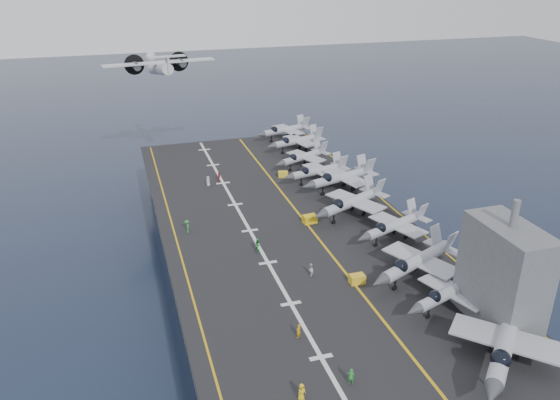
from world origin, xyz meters
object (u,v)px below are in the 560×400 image
object	(u,v)px
tow_cart_a	(357,279)
transport_plane	(160,69)
fighter_jet_0	(506,342)
island_superstructure	(505,264)

from	to	relation	value
tow_cart_a	transport_plane	world-z (taller)	transport_plane
transport_plane	fighter_jet_0	bearing A→B (deg)	-75.40
island_superstructure	fighter_jet_0	bearing A→B (deg)	-121.89
fighter_jet_0	island_superstructure	bearing A→B (deg)	58.11
transport_plane	tow_cart_a	bearing A→B (deg)	-77.58
island_superstructure	transport_plane	distance (m)	89.57
fighter_jet_0	transport_plane	world-z (taller)	transport_plane
island_superstructure	fighter_jet_0	world-z (taller)	island_superstructure
tow_cart_a	transport_plane	distance (m)	76.08
fighter_jet_0	tow_cart_a	world-z (taller)	fighter_jet_0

